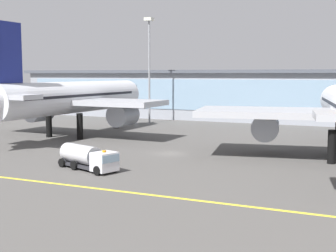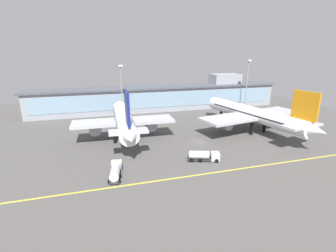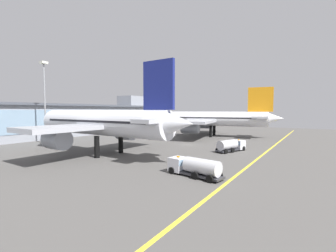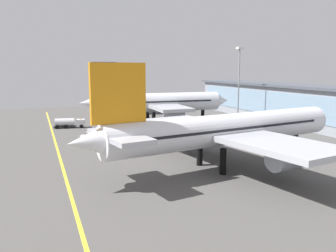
% 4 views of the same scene
% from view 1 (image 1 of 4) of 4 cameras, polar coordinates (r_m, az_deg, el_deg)
% --- Properties ---
extents(ground_plane, '(181.00, 181.00, 0.00)m').
position_cam_1_polar(ground_plane, '(67.60, 0.28, -3.41)').
color(ground_plane, '#514F4C').
extents(taxiway_centreline_stripe, '(144.80, 0.50, 0.01)m').
position_cam_1_polar(taxiway_centreline_stripe, '(48.74, -10.39, -7.37)').
color(taxiway_centreline_stripe, yellow).
rests_on(taxiway_centreline_stripe, ground).
extents(terminal_building, '(132.29, 14.00, 17.74)m').
position_cam_1_polar(terminal_building, '(115.38, 11.63, 3.90)').
color(terminal_building, '#9399A3').
rests_on(terminal_building, ground).
extents(airliner_near_left, '(34.91, 47.78, 19.42)m').
position_cam_1_polar(airliner_near_left, '(87.22, -11.57, 3.39)').
color(airliner_near_left, black).
rests_on(airliner_near_left, ground).
extents(baggage_tug_near, '(9.34, 5.36, 2.90)m').
position_cam_1_polar(baggage_tug_near, '(56.79, -9.71, -3.84)').
color(baggage_tug_near, black).
rests_on(baggage_tug_near, ground).
extents(apron_light_mast_west, '(1.80, 1.80, 24.39)m').
position_cam_1_polar(apron_light_mast_west, '(108.68, -2.33, 8.71)').
color(apron_light_mast_west, gray).
rests_on(apron_light_mast_west, ground).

